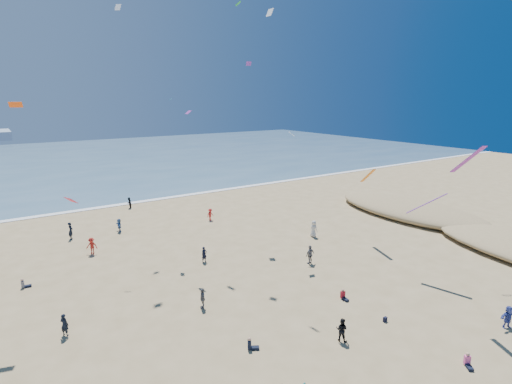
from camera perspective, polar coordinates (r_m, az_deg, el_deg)
ocean at (r=110.63m, az=-27.02°, el=3.82°), size 220.00×100.00×0.06m
surf_line at (r=62.11m, az=-21.04°, el=-2.03°), size 220.00×1.20×0.08m
standing_flyers at (r=36.46m, az=-6.59°, el=-10.51°), size 29.07×48.71×1.94m
seated_group at (r=28.41m, az=2.82°, el=-18.87°), size 22.07×26.97×0.84m
navy_bag at (r=31.19m, az=17.96°, el=-16.92°), size 0.28×0.18×0.34m
kites_aloft at (r=35.14m, az=6.25°, el=12.03°), size 46.81×44.92×29.52m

